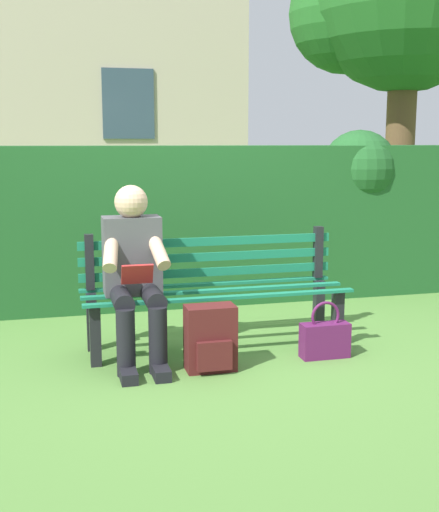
# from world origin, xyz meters

# --- Properties ---
(ground) EXTENTS (60.00, 60.00, 0.00)m
(ground) POSITION_xyz_m (0.00, 0.00, 0.00)
(ground) COLOR #517F38
(park_bench) EXTENTS (1.85, 0.50, 0.81)m
(park_bench) POSITION_xyz_m (0.00, -0.08, 0.42)
(park_bench) COLOR black
(park_bench) RESTS_ON ground
(person_seated) EXTENTS (0.44, 0.73, 1.15)m
(person_seated) POSITION_xyz_m (0.57, 0.10, 0.61)
(person_seated) COLOR #4C4C51
(person_seated) RESTS_ON ground
(hedge_backdrop) EXTENTS (6.42, 0.87, 1.54)m
(hedge_backdrop) POSITION_xyz_m (0.14, -1.52, 0.73)
(hedge_backdrop) COLOR #1E5123
(hedge_backdrop) RESTS_ON ground
(backpack) EXTENTS (0.31, 0.25, 0.42)m
(backpack) POSITION_xyz_m (0.14, 0.43, 0.20)
(backpack) COLOR #4C1919
(backpack) RESTS_ON ground
(handbag) EXTENTS (0.33, 0.13, 0.39)m
(handbag) POSITION_xyz_m (-0.66, 0.38, 0.13)
(handbag) COLOR #59194C
(handbag) RESTS_ON ground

